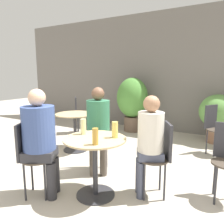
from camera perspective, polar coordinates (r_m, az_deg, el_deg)
name	(u,v)px	position (r m, az deg, el deg)	size (l,w,h in m)	color
ground_plane	(93,208)	(2.63, -4.98, -23.67)	(20.00, 20.00, 0.00)	#B2A899
storefront_wall	(180,72)	(5.68, 17.32, 9.90)	(10.00, 0.06, 3.00)	slate
cafe_table_near	(95,154)	(2.63, -4.44, -11.01)	(0.74, 0.74, 0.72)	#2D2D33
cafe_table_far	(75,124)	(4.22, -9.66, -3.12)	(0.73, 0.73, 0.72)	#2D2D33
bistro_chair_0	(161,152)	(2.68, 12.57, -10.23)	(0.41, 0.40, 0.90)	#42382D
bistro_chair_1	(99,134)	(3.35, -3.45, -5.87)	(0.40, 0.41, 0.90)	#42382D
bistro_chair_2	(30,152)	(2.79, -20.75, -9.82)	(0.41, 0.40, 0.90)	#42382D
bistro_chair_3	(79,111)	(5.45, -8.61, 0.16)	(0.41, 0.41, 0.90)	#42382D
bistro_chair_4	(214,125)	(4.39, 25.06, -3.02)	(0.41, 0.40, 0.90)	#42382D
seated_person_0	(149,137)	(2.59, 9.74, -6.37)	(0.38, 0.36, 1.22)	#42475B
seated_person_1	(98,123)	(3.17, -3.64, -2.87)	(0.40, 0.42, 1.27)	brown
seated_person_2	(40,135)	(2.68, -18.22, -5.65)	(0.47, 0.45, 1.29)	#2D2D33
beer_glass_0	(115,130)	(2.56, 0.76, -4.64)	(0.07, 0.07, 0.19)	#DBC65B
beer_glass_1	(83,127)	(2.73, -7.50, -3.79)	(0.07, 0.07, 0.19)	beige
beer_glass_2	(95,136)	(2.31, -4.39, -6.38)	(0.06, 0.06, 0.18)	#B28433
potted_plant_0	(132,100)	(5.56, 5.32, 3.17)	(0.79, 0.79, 1.37)	brown
potted_plant_1	(218,114)	(5.11, 25.86, -0.47)	(0.75, 0.75, 1.04)	#93664C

